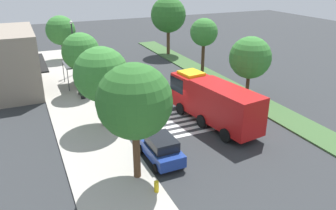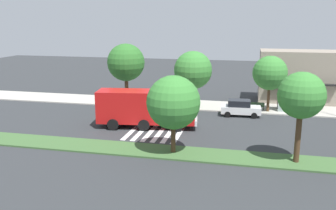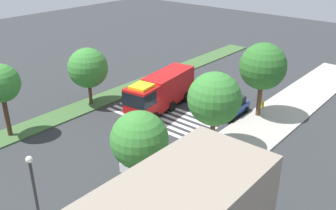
# 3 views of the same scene
# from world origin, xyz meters

# --- Properties ---
(ground_plane) EXTENTS (120.00, 120.00, 0.00)m
(ground_plane) POSITION_xyz_m (0.00, 0.00, 0.00)
(ground_plane) COLOR #2D3033
(sidewalk) EXTENTS (60.00, 5.07, 0.14)m
(sidewalk) POSITION_xyz_m (0.00, 8.82, 0.07)
(sidewalk) COLOR #ADA89E
(sidewalk) RESTS_ON ground_plane
(median_strip) EXTENTS (60.00, 3.00, 0.14)m
(median_strip) POSITION_xyz_m (0.00, -7.78, 0.07)
(median_strip) COLOR #3D6033
(median_strip) RESTS_ON ground_plane
(crosswalk) EXTENTS (4.95, 11.31, 0.01)m
(crosswalk) POSITION_xyz_m (-2.03, 0.00, 0.01)
(crosswalk) COLOR silver
(crosswalk) RESTS_ON ground_plane
(fire_truck) EXTENTS (9.94, 3.88, 3.76)m
(fire_truck) POSITION_xyz_m (-2.97, -1.23, 2.09)
(fire_truck) COLOR #B71414
(fire_truck) RESTS_ON ground_plane
(parked_car_west) EXTENTS (4.25, 2.16, 1.80)m
(parked_car_west) POSITION_xyz_m (-6.90, 5.08, 0.92)
(parked_car_west) COLOR navy
(parked_car_west) RESTS_ON ground_plane
(parked_car_mid) EXTENTS (4.32, 2.19, 1.78)m
(parked_car_mid) POSITION_xyz_m (5.53, 5.08, 0.90)
(parked_car_mid) COLOR silver
(parked_car_mid) RESTS_ON ground_plane
(bus_stop_shelter) EXTENTS (3.50, 1.40, 2.46)m
(bus_stop_shelter) POSITION_xyz_m (11.37, 7.73, 1.89)
(bus_stop_shelter) COLOR #4C4C51
(bus_stop_shelter) RESTS_ON sidewalk
(bench_near_shelter) EXTENTS (1.60, 0.50, 0.90)m
(bench_near_shelter) POSITION_xyz_m (7.37, 7.73, 0.59)
(bench_near_shelter) COLOR #2D472D
(bench_near_shelter) RESTS_ON sidewalk
(storefront_building) EXTENTS (10.08, 5.84, 6.51)m
(storefront_building) POSITION_xyz_m (12.58, 13.86, 3.25)
(storefront_building) COLOR gray
(storefront_building) RESTS_ON ground_plane
(sidewalk_tree_far_west) EXTENTS (4.51, 4.51, 7.38)m
(sidewalk_tree_far_west) POSITION_xyz_m (-8.28, 7.28, 5.24)
(sidewalk_tree_far_west) COLOR #513823
(sidewalk_tree_far_west) RESTS_ON sidewalk
(sidewalk_tree_west) EXTENTS (4.43, 4.43, 6.65)m
(sidewalk_tree_west) POSITION_xyz_m (-0.11, 7.28, 4.56)
(sidewalk_tree_west) COLOR #513823
(sidewalk_tree_west) RESTS_ON sidewalk
(sidewalk_tree_center) EXTENTS (3.83, 3.83, 6.29)m
(sidewalk_tree_center) POSITION_xyz_m (8.53, 7.28, 4.50)
(sidewalk_tree_center) COLOR #513823
(sidewalk_tree_center) RESTS_ON sidewalk
(median_tree_far_west) EXTENTS (4.16, 4.16, 6.09)m
(median_tree_far_west) POSITION_xyz_m (0.75, -7.78, 4.14)
(median_tree_far_west) COLOR #47301E
(median_tree_far_west) RESTS_ON median_strip
(median_tree_west) EXTENTS (3.35, 3.35, 6.67)m
(median_tree_west) POSITION_xyz_m (9.99, -7.78, 5.08)
(median_tree_west) COLOR #47301E
(median_tree_west) RESTS_ON median_strip
(fire_hydrant) EXTENTS (0.28, 0.28, 0.70)m
(fire_hydrant) POSITION_xyz_m (-10.25, 6.78, 0.49)
(fire_hydrant) COLOR gold
(fire_hydrant) RESTS_ON sidewalk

